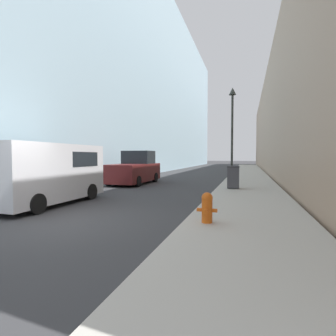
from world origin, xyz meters
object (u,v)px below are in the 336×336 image
white_van (48,171)px  pickup_truck (134,170)px  fire_hydrant (207,207)px  lamppost (232,122)px  trash_bin (233,177)px

white_van → pickup_truck: size_ratio=0.97×
fire_hydrant → lamppost: (-0.03, 10.80, 3.41)m
fire_hydrant → lamppost: bearing=90.2°
fire_hydrant → pickup_truck: 11.16m
lamppost → white_van: size_ratio=1.28×
fire_hydrant → trash_bin: bearing=88.0°
trash_bin → lamppost: bearing=94.5°
lamppost → pickup_truck: bearing=-166.4°
lamppost → fire_hydrant: bearing=-89.8°
fire_hydrant → white_van: size_ratio=0.16×
trash_bin → white_van: 8.50m
fire_hydrant → white_van: (-6.13, 1.60, 0.68)m
lamppost → white_van: 11.37m
fire_hydrant → pickup_truck: bearing=123.3°
fire_hydrant → trash_bin: (0.25, 7.20, 0.19)m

